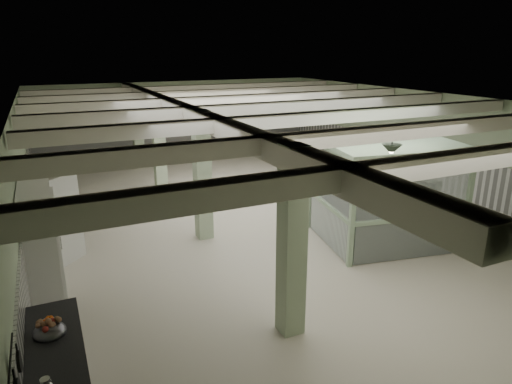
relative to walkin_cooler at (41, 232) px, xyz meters
name	(u,v)px	position (x,y,z in m)	size (l,w,h in m)	color
floor	(267,213)	(6.62, 1.87, -1.19)	(20.00, 20.00, 0.00)	beige
ceiling	(268,102)	(6.62, 1.87, 2.41)	(14.00, 20.00, 0.02)	silver
wall_back	(180,118)	(6.62, 11.87, 0.61)	(14.00, 0.02, 3.60)	#A1B893
wall_left	(20,186)	(-0.38, 1.87, 0.61)	(0.02, 20.00, 3.60)	#A1B893
wall_right	(434,141)	(13.62, 1.87, 0.61)	(0.02, 20.00, 3.60)	#A1B893
wainscot_left	(28,225)	(-0.35, 1.87, -0.44)	(0.05, 19.90, 1.50)	silver
wainscot_right	(430,168)	(13.60, 1.87, -0.44)	(0.05, 19.90, 1.50)	silver
wainscot_back	(181,138)	(6.62, 11.84, -0.44)	(13.90, 0.05, 1.50)	silver
girder	(189,114)	(4.12, 1.87, 2.19)	(0.45, 19.90, 0.40)	silver
beam_a	(474,159)	(6.62, -5.63, 2.23)	(13.90, 0.35, 0.32)	silver
beam_b	(374,134)	(6.62, -3.13, 2.23)	(13.90, 0.35, 0.32)	silver
beam_c	(311,118)	(6.62, -0.63, 2.23)	(13.90, 0.35, 0.32)	silver
beam_d	(268,107)	(6.62, 1.87, 2.23)	(13.90, 0.35, 0.32)	silver
beam_e	(236,100)	(6.62, 4.37, 2.23)	(13.90, 0.35, 0.32)	silver
beam_f	(212,94)	(6.62, 6.87, 2.23)	(13.90, 0.35, 0.32)	silver
beam_g	(193,89)	(6.62, 9.37, 2.23)	(13.90, 0.35, 0.32)	silver
column_a	(292,243)	(4.12, -4.13, 0.61)	(0.42, 0.42, 3.60)	#AFC59F
column_b	(202,176)	(4.12, 0.87, 0.61)	(0.42, 0.42, 3.60)	#AFC59F
column_c	(159,143)	(4.12, 5.87, 0.61)	(0.42, 0.42, 3.60)	#AFC59F
column_d	(137,127)	(4.12, 9.87, 0.61)	(0.42, 0.42, 3.60)	#AFC59F
hook_rail	(10,363)	(-0.31, -5.73, 0.66)	(0.02, 0.02, 1.20)	black
pendant_front	(392,149)	(7.12, -3.13, 1.86)	(0.44, 0.44, 0.22)	#314030
pendant_mid	(275,117)	(7.12, 2.37, 1.86)	(0.44, 0.44, 0.22)	#314030
pendant_back	(220,101)	(7.12, 7.37, 1.86)	(0.44, 0.44, 0.22)	#314030
veg_colander	(49,328)	(0.03, -3.80, -0.18)	(0.50, 0.50, 0.23)	#434248
orange_bowl	(49,324)	(0.03, -3.56, -0.25)	(0.24, 0.24, 0.09)	#B2B2B7
skillet_far	(19,361)	(-0.26, -5.42, 0.44)	(0.26, 0.26, 0.03)	black
walkin_cooler	(41,232)	(0.00, 0.00, 0.00)	(1.16, 2.60, 2.39)	silver
guard_booth	(386,175)	(8.58, -1.39, 0.67)	(3.95, 3.52, 2.80)	#8FAB89
filing_cabinet	(425,204)	(10.35, -1.19, -0.46)	(0.47, 0.67, 1.46)	#5E6252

